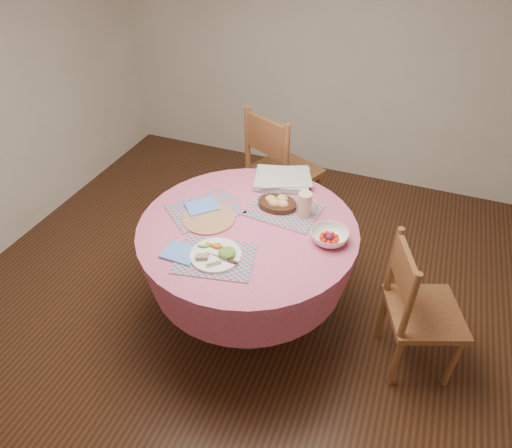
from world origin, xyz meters
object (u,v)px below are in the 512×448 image
Objects in this scene: dining_table at (248,252)px; latte_mug at (305,204)px; bread_bowl at (277,203)px; fruit_bowl at (329,237)px; wicker_trivet at (209,218)px; chair_back at (279,169)px; chair_right at (417,308)px; dinner_plate at (216,255)px.

latte_mug is (0.27, 0.21, 0.27)m from dining_table.
bread_bowl reaches higher than fruit_bowl.
latte_mug reaches higher than bread_bowl.
fruit_bowl is at bearing 4.88° from wicker_trivet.
dining_table is 1.00m from chair_back.
dining_table is 0.98m from chair_right.
fruit_bowl is (0.60, -0.95, 0.25)m from chair_back.
wicker_trivet is 0.55m from latte_mug.
fruit_bowl reaches higher than dinner_plate.
chair_back reaches higher than latte_mug.
dinner_plate is at bearing -99.43° from dining_table.
dinner_plate is 0.60m from latte_mug.
wicker_trivet is 1.30× the size of bread_bowl.
latte_mug is at bearing 58.27° from dinner_plate.
latte_mug reaches higher than wicker_trivet.
chair_right is 3.58× the size of fruit_bowl.
dinner_plate is at bearing -57.17° from wicker_trivet.
wicker_trivet is (-0.08, -1.01, 0.23)m from chair_back.
wicker_trivet is 0.33m from dinner_plate.
dinner_plate is at bearing -146.10° from fruit_bowl.
bread_bowl is at bearing 37.27° from wicker_trivet.
fruit_bowl is at bearing -42.45° from latte_mug.
chair_right is 0.82m from latte_mug.
chair_right is at bearing -15.20° from latte_mug.
chair_back reaches higher than wicker_trivet.
dinner_plate reaches higher than dining_table.
fruit_bowl is at bearing 4.79° from dining_table.
chair_back is at bearing 117.87° from latte_mug.
dinner_plate is (0.10, -1.29, 0.24)m from chair_back.
latte_mug is 0.26m from fruit_bowl.
fruit_bowl is (-0.52, 0.02, 0.33)m from chair_right.
chair_right is at bearing 17.23° from dinner_plate.
bread_bowl is 0.18m from latte_mug.
wicker_trivet is (-1.21, -0.04, 0.30)m from chair_right.
latte_mug is (0.17, -0.02, 0.04)m from bread_bowl.
bread_bowl is at bearing 174.05° from latte_mug.
dining_table is 1.23× the size of chair_back.
fruit_bowl is at bearing 66.81° from chair_right.
chair_back is 4.40× the size of bread_bowl.
chair_back is 4.15× the size of fruit_bowl.
latte_mug is (0.50, 0.23, 0.07)m from wicker_trivet.
dining_table is 0.44m from latte_mug.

